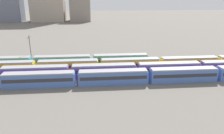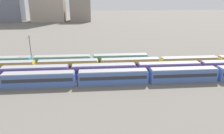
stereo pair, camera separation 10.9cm
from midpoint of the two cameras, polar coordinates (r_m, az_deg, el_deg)
ground_plane at (r=68.47m, az=-26.45°, el=-2.35°), size 600.00×600.00×0.00m
train_track_0 at (r=55.95m, az=0.27°, el=-2.64°), size 93.60×3.06×3.75m
train_track_1 at (r=61.85m, az=6.56°, el=-0.69°), size 112.50×3.06×3.75m
train_track_2 at (r=66.51m, az=4.80°, el=0.73°), size 93.60×3.06×3.75m
train_track_3 at (r=71.21m, az=-13.05°, el=1.50°), size 55.80×3.06×3.75m
catenary_pole_1 at (r=75.59m, az=-20.93°, el=4.54°), size 0.24×3.20×9.88m
distant_building_2 at (r=206.96m, az=-8.40°, el=14.84°), size 18.28×20.60×20.30m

